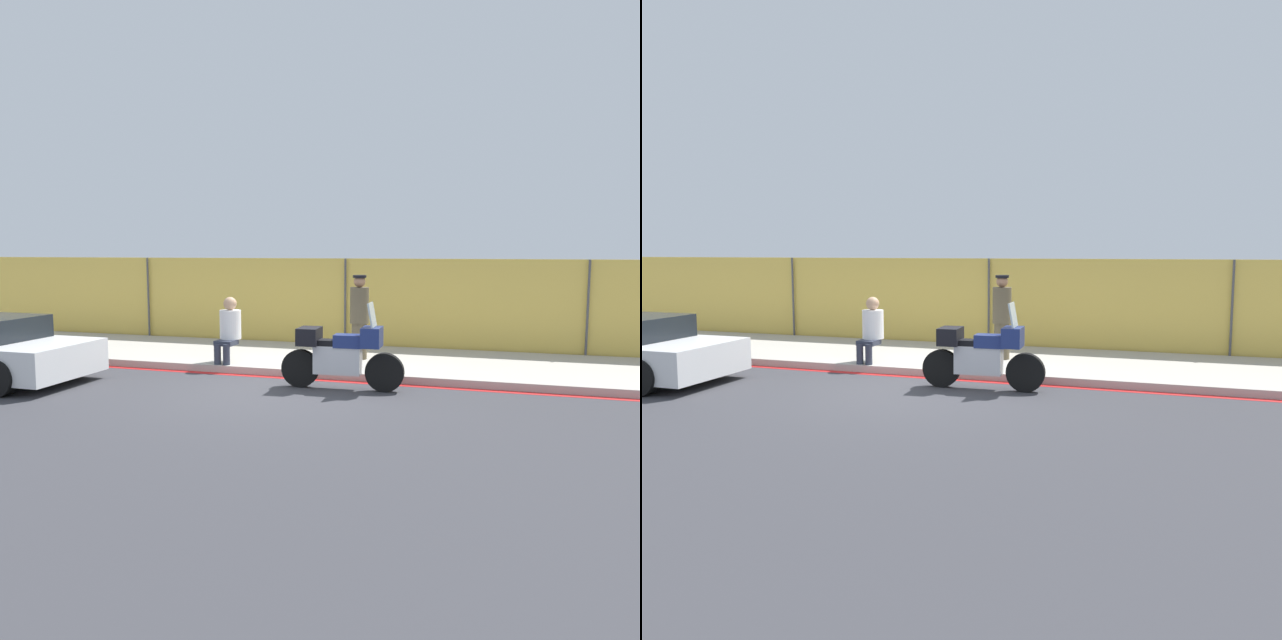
% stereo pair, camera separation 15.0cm
% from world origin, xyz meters
% --- Properties ---
extents(ground_plane, '(120.00, 120.00, 0.00)m').
position_xyz_m(ground_plane, '(0.00, 0.00, 0.00)').
color(ground_plane, '#38383D').
extents(sidewalk, '(39.60, 3.38, 0.14)m').
position_xyz_m(sidewalk, '(0.00, 2.76, 0.07)').
color(sidewalk, '#ADA89E').
rests_on(sidewalk, ground_plane).
extents(curb_paint_stripe, '(39.60, 0.18, 0.01)m').
position_xyz_m(curb_paint_stripe, '(0.00, 0.98, 0.00)').
color(curb_paint_stripe, red).
rests_on(curb_paint_stripe, ground_plane).
extents(storefront_fence, '(37.62, 0.17, 2.19)m').
position_xyz_m(storefront_fence, '(-0.00, 4.54, 1.09)').
color(storefront_fence, gold).
rests_on(storefront_fence, ground_plane).
extents(motorcycle, '(2.15, 0.55, 1.51)m').
position_xyz_m(motorcycle, '(0.98, 0.37, 0.62)').
color(motorcycle, black).
rests_on(motorcycle, ground_plane).
extents(officer_standing, '(0.39, 0.39, 1.74)m').
position_xyz_m(officer_standing, '(0.78, 2.60, 1.03)').
color(officer_standing, brown).
rests_on(officer_standing, sidewalk).
extents(person_seated_on_curb, '(0.43, 0.69, 1.31)m').
position_xyz_m(person_seated_on_curb, '(-1.65, 1.53, 0.86)').
color(person_seated_on_curb, '#2D3342').
rests_on(person_seated_on_curb, sidewalk).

